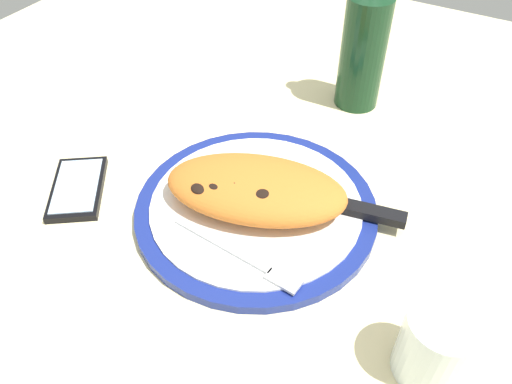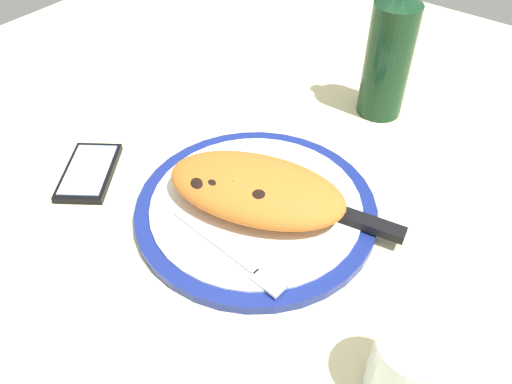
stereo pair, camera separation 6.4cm
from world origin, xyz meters
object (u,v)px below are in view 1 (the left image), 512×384
object	(u,v)px
water_glass	(434,349)
wine_bottle	(364,45)
calzone	(260,189)
plate	(256,208)
fork	(246,258)
smartphone	(78,188)
knife	(343,207)

from	to	relation	value
water_glass	wine_bottle	bearing A→B (deg)	120.03
calzone	water_glass	xyz separation A→B (cm)	(24.94, -10.64, -0.57)
plate	fork	world-z (taller)	fork
plate	wine_bottle	distance (cm)	32.06
plate	smartphone	world-z (taller)	plate
knife	calzone	bearing A→B (deg)	-155.97
wine_bottle	fork	bearing A→B (deg)	-87.38
calzone	wine_bottle	distance (cm)	30.99
smartphone	water_glass	world-z (taller)	water_glass
fork	knife	xyz separation A→B (cm)	(6.62, 13.08, 0.28)
smartphone	fork	bearing A→B (deg)	-0.10
smartphone	water_glass	distance (cm)	48.60
knife	smartphone	bearing A→B (deg)	-158.56
plate	water_glass	bearing A→B (deg)	-22.33
plate	water_glass	world-z (taller)	water_glass
plate	wine_bottle	size ratio (longest dim) A/B	1.23
fork	water_glass	world-z (taller)	water_glass
calzone	fork	distance (cm)	9.58
water_glass	wine_bottle	xyz separation A→B (cm)	(-23.70, 40.99, 6.68)
plate	wine_bottle	world-z (taller)	wine_bottle
smartphone	water_glass	size ratio (longest dim) A/B	1.60
fork	wine_bottle	xyz separation A→B (cm)	(-1.79, 39.13, 8.50)
calzone	water_glass	world-z (taller)	water_glass
knife	water_glass	distance (cm)	21.43
knife	water_glass	xyz separation A→B (cm)	(15.28, -14.94, 1.54)
calzone	fork	xyz separation A→B (cm)	(3.03, -8.77, -2.39)
plate	fork	distance (cm)	9.31
fork	water_glass	size ratio (longest dim) A/B	2.13
wine_bottle	water_glass	bearing A→B (deg)	-59.97
fork	wine_bottle	world-z (taller)	wine_bottle
water_glass	wine_bottle	size ratio (longest dim) A/B	0.33
fork	knife	bearing A→B (deg)	63.13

